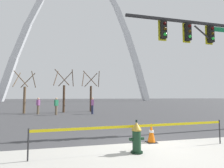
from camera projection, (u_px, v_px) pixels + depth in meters
ground_plane at (151, 145)px, 6.12m from camera, size 240.00×240.00×0.00m
fire_hydrant at (137, 137)px, 5.28m from camera, size 0.46×0.48×0.99m
caution_tape_barrier at (139, 131)px, 5.46m from camera, size 6.40×0.31×0.86m
traffic_cone_by_hydrant at (151, 133)px, 6.44m from camera, size 0.36×0.36×0.73m
traffic_signal_gantry at (206, 48)px, 9.21m from camera, size 6.42×0.44×6.00m
monument_arch at (80, 40)px, 64.23m from camera, size 54.06×2.20×51.81m
tree_far_left at (25, 95)px, 17.54m from camera, size 1.95×1.96×4.23m
tree_left_mid at (64, 93)px, 18.63m from camera, size 2.09×2.10×4.55m
tree_center_left at (91, 94)px, 19.74m from camera, size 2.08×2.10×4.54m
pedestrian_walking_left at (38, 106)px, 16.72m from camera, size 0.38×0.38×1.59m
pedestrian_standing_center at (92, 106)px, 16.83m from camera, size 0.26×0.37×1.59m
pedestrian_walking_right at (56, 106)px, 16.05m from camera, size 0.39×0.38×1.59m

